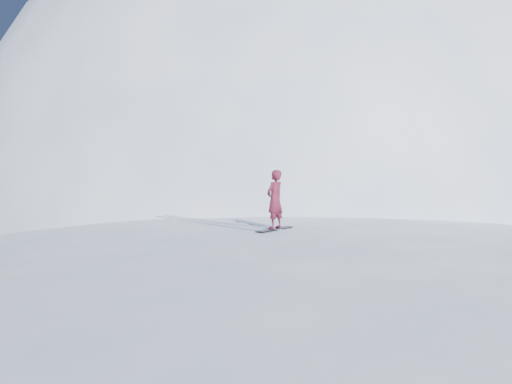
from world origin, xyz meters
TOP-DOWN VIEW (x-y plane):
  - ground at (0.00, 0.00)m, footprint 400.00×400.00m
  - near_ridge at (1.00, 3.00)m, footprint 36.00×28.00m
  - summit_peak at (22.00, 26.00)m, footprint 60.00×56.00m
  - peak_shoulder at (10.00, 20.00)m, footprint 28.00×24.00m
  - wind_bumps at (-0.56, 2.12)m, footprint 16.00×14.40m
  - snowboard at (0.05, 2.03)m, footprint 1.57×0.69m
  - snowboarder at (0.05, 2.03)m, footprint 0.74×0.59m
  - board_tracks at (-0.70, 4.73)m, footprint 1.56×5.93m

SIDE VIEW (x-z plane):
  - ground at x=0.00m, z-range 0.00..0.00m
  - near_ridge at x=1.00m, z-range -2.40..2.40m
  - summit_peak at x=22.00m, z-range -28.00..28.00m
  - peak_shoulder at x=10.00m, z-range -9.00..9.00m
  - wind_bumps at x=-0.56m, z-range -0.50..0.50m
  - snowboard at x=0.05m, z-range 2.40..2.43m
  - board_tracks at x=-0.70m, z-range 2.40..2.44m
  - snowboarder at x=0.05m, z-range 2.43..4.21m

